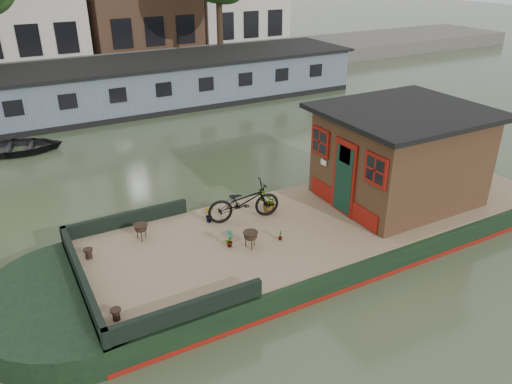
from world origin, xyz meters
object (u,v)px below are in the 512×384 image
cabin (400,154)px  dinghy (13,144)px  brazier_rear (141,232)px  brazier_front (251,240)px  bicycle (244,202)px  potted_plant_a (229,239)px

cabin → dinghy: (-8.50, 10.37, -1.53)m
cabin → brazier_rear: 6.74m
brazier_front → cabin: bearing=4.4°
bicycle → dinghy: bicycle is taller
cabin → brazier_rear: bearing=169.9°
potted_plant_a → brazier_rear: potted_plant_a is taller
brazier_front → dinghy: brazier_front is taller
bicycle → potted_plant_a: (-0.88, -1.00, -0.25)m
cabin → dinghy: 13.49m
brazier_rear → dinghy: bearing=101.9°
cabin → potted_plant_a: bearing=-178.7°
potted_plant_a → brazier_rear: 2.05m
cabin → dinghy: bearing=129.4°
bicycle → brazier_rear: bicycle is taller
brazier_front → brazier_rear: size_ratio=1.04×
bicycle → potted_plant_a: size_ratio=4.13×
cabin → dinghy: cabin is taller
cabin → bicycle: bearing=167.8°
potted_plant_a → dinghy: (-3.55, 10.48, -0.52)m
brazier_rear → brazier_front: bearing=-37.0°
cabin → potted_plant_a: 5.06m
bicycle → brazier_front: bicycle is taller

